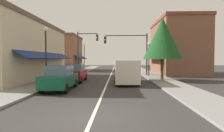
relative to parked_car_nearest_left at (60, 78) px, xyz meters
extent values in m
plane|color=#33302D|center=(3.15, 12.15, -0.88)|extent=(80.00, 80.00, 0.00)
cube|color=gray|center=(-2.35, 12.15, -0.82)|extent=(2.60, 56.00, 0.12)
cube|color=gray|center=(8.65, 12.15, -0.82)|extent=(2.60, 56.00, 0.12)
cube|color=silver|center=(3.15, 12.15, -0.88)|extent=(0.14, 52.00, 0.01)
cube|color=beige|center=(-5.82, 6.15, 2.05)|extent=(4.34, 14.00, 5.85)
cube|color=brown|center=(-5.82, 6.15, 5.17)|extent=(4.54, 14.20, 0.40)
cube|color=slate|center=(-3.71, 6.15, 0.52)|extent=(0.08, 10.64, 1.80)
cube|color=navy|center=(-3.10, 6.15, 1.72)|extent=(1.27, 11.76, 0.73)
cube|color=slate|center=(-3.71, 3.07, 3.33)|extent=(0.08, 1.10, 1.30)
cube|color=slate|center=(-3.71, 9.23, 3.33)|extent=(0.08, 1.10, 1.30)
cube|color=brown|center=(12.83, 14.15, 2.87)|extent=(5.76, 10.00, 7.51)
cube|color=brown|center=(12.83, 14.15, 6.83)|extent=(5.96, 10.20, 0.40)
cube|color=slate|center=(10.01, 14.15, 0.52)|extent=(0.08, 7.60, 1.80)
cube|color=olive|center=(9.40, 14.15, 1.72)|extent=(1.27, 8.40, 0.73)
cube|color=slate|center=(10.01, 11.95, 4.53)|extent=(0.08, 1.10, 1.30)
cube|color=slate|center=(10.01, 16.35, 4.53)|extent=(0.08, 1.10, 1.30)
cube|color=#8E5B42|center=(-6.02, 22.15, 2.32)|extent=(4.75, 8.00, 6.41)
cube|color=brown|center=(-6.02, 22.15, 5.73)|extent=(4.95, 8.20, 0.40)
cube|color=slate|center=(-3.71, 22.15, 0.52)|extent=(0.08, 6.08, 1.80)
cube|color=navy|center=(-3.10, 22.15, 1.72)|extent=(1.27, 6.72, 0.73)
cube|color=slate|center=(-3.71, 20.39, 3.73)|extent=(0.08, 1.10, 1.30)
cube|color=slate|center=(-3.71, 23.91, 3.73)|extent=(0.08, 1.10, 1.30)
cube|color=#0F4C33|center=(0.00, 0.03, -0.17)|extent=(1.78, 4.12, 0.80)
cube|color=slate|center=(0.00, -0.07, 0.56)|extent=(1.55, 2.02, 0.66)
cylinder|color=black|center=(-0.81, 1.37, -0.57)|extent=(0.21, 0.62, 0.62)
cylinder|color=black|center=(0.77, 1.39, -0.57)|extent=(0.21, 0.62, 0.62)
cylinder|color=black|center=(-0.77, -1.34, -0.57)|extent=(0.21, 0.62, 0.62)
cylinder|color=black|center=(0.81, -1.32, -0.57)|extent=(0.21, 0.62, 0.62)
cube|color=maroon|center=(-0.05, 4.75, -0.17)|extent=(1.83, 4.15, 0.80)
cube|color=slate|center=(-0.04, 4.65, 0.56)|extent=(1.57, 2.04, 0.66)
cylinder|color=black|center=(-0.88, 6.08, -0.57)|extent=(0.22, 0.63, 0.62)
cylinder|color=black|center=(0.71, 6.12, -0.57)|extent=(0.22, 0.63, 0.62)
cylinder|color=black|center=(-0.80, 3.38, -0.57)|extent=(0.22, 0.63, 0.62)
cylinder|color=black|center=(0.78, 3.42, -0.57)|extent=(0.22, 0.63, 0.62)
cube|color=beige|center=(4.85, 3.63, 0.29)|extent=(2.08, 5.05, 1.90)
cube|color=slate|center=(4.79, 6.03, 0.72)|extent=(1.73, 0.31, 0.84)
cube|color=black|center=(4.79, 6.21, -0.40)|extent=(1.87, 0.24, 0.24)
cylinder|color=black|center=(3.93, 5.16, -0.52)|extent=(0.26, 0.73, 0.72)
cylinder|color=black|center=(5.70, 5.20, -0.52)|extent=(0.26, 0.73, 0.72)
cylinder|color=black|center=(4.01, 2.06, -0.52)|extent=(0.26, 0.73, 0.72)
cylinder|color=black|center=(5.77, 2.10, -0.52)|extent=(0.26, 0.73, 0.72)
cylinder|color=#333333|center=(7.95, 11.04, 1.91)|extent=(0.18, 0.18, 5.57)
cylinder|color=#333333|center=(5.21, 11.04, 4.45)|extent=(5.49, 0.12, 0.12)
cube|color=black|center=(2.46, 10.86, 3.85)|extent=(0.30, 0.24, 0.90)
sphere|color=#420F0F|center=(2.46, 10.73, 4.13)|extent=(0.20, 0.20, 0.20)
sphere|color=yellow|center=(2.46, 10.73, 3.85)|extent=(0.20, 0.20, 0.20)
sphere|color=#0C3316|center=(2.46, 10.73, 3.57)|extent=(0.20, 0.20, 0.20)
cylinder|color=#333333|center=(-1.65, 13.03, 2.18)|extent=(0.18, 0.18, 6.12)
cylinder|color=#333333|center=(-0.23, 13.03, 4.99)|extent=(2.84, 0.12, 0.12)
cube|color=black|center=(1.19, 12.85, 4.39)|extent=(0.30, 0.24, 0.90)
sphere|color=#420F0F|center=(1.19, 12.72, 4.67)|extent=(0.20, 0.20, 0.20)
sphere|color=yellow|center=(1.19, 12.72, 4.39)|extent=(0.20, 0.20, 0.20)
sphere|color=#0C3316|center=(1.19, 12.72, 4.11)|extent=(0.20, 0.20, 0.20)
cylinder|color=black|center=(-1.69, 1.66, 1.35)|extent=(0.12, 0.12, 4.45)
sphere|color=white|center=(-1.69, 1.66, 3.75)|extent=(0.36, 0.36, 0.36)
cylinder|color=black|center=(8.04, 9.95, 1.09)|extent=(0.12, 0.12, 3.93)
sphere|color=white|center=(8.04, 9.95, 3.23)|extent=(0.36, 0.36, 0.36)
cylinder|color=black|center=(-1.83, 18.83, 1.38)|extent=(0.12, 0.12, 4.52)
sphere|color=white|center=(-1.83, 18.83, 3.82)|extent=(0.36, 0.36, 0.36)
cylinder|color=#4C331E|center=(8.68, 5.87, 0.52)|extent=(0.30, 0.30, 2.80)
cone|color=#19471E|center=(8.68, 5.87, 3.48)|extent=(3.88, 3.88, 4.27)
camera|label=1|loc=(4.10, -12.44, 1.34)|focal=28.37mm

